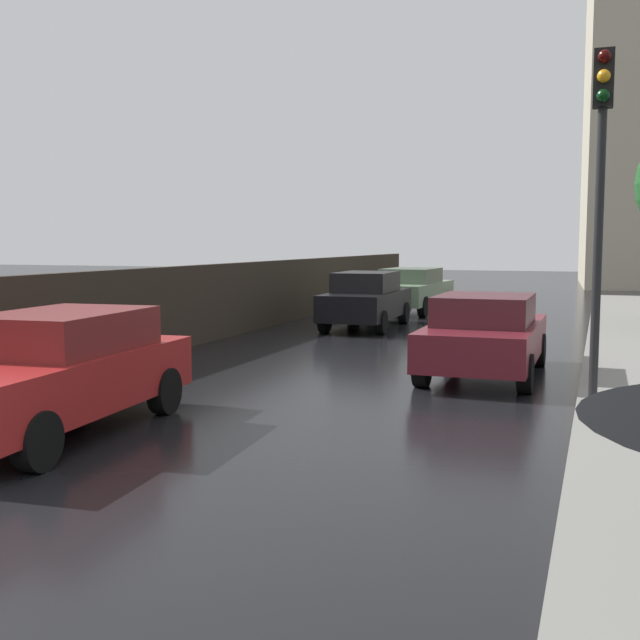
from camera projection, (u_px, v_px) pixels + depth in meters
name	position (u px, v px, depth m)	size (l,w,h in m)	color
car_maroon_near_kerb	(485.00, 335.00, 13.36)	(1.83, 4.19, 1.41)	maroon
car_black_mid_road	(366.00, 299.00, 20.88)	(1.81, 4.23, 1.50)	black
car_red_far_ahead	(55.00, 371.00, 9.37)	(1.98, 4.28, 1.46)	maroon
car_green_far_lane	(411.00, 289.00, 25.57)	(2.01, 4.67, 1.44)	slate
traffic_light	(601.00, 162.00, 10.39)	(0.26, 0.39, 4.69)	black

